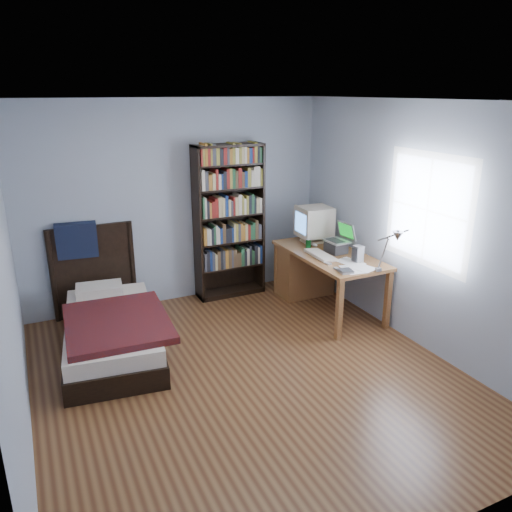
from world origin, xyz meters
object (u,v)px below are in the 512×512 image
at_px(laptop, 337,244).
at_px(desk, 310,267).
at_px(crt_monitor, 314,222).
at_px(bed, 110,324).
at_px(bookshelf, 229,222).
at_px(soda_can, 308,244).
at_px(speaker, 358,254).
at_px(desk_lamp, 395,240).
at_px(keyboard, 320,255).

bearing_deg(laptop, desk, 103.05).
relative_size(crt_monitor, bed, 0.23).
bearing_deg(bookshelf, desk, -32.22).
distance_m(laptop, soda_can, 0.36).
relative_size(speaker, bookshelf, 0.10).
xyz_separation_m(desk_lamp, speaker, (0.09, 0.68, -0.36)).
distance_m(desk, keyboard, 0.60).
height_order(desk, soda_can, soda_can).
relative_size(laptop, bookshelf, 0.18).
xyz_separation_m(laptop, bed, (-2.68, 0.20, -0.57)).
bearing_deg(laptop, soda_can, 131.39).
bearing_deg(crt_monitor, bookshelf, 152.35).
bearing_deg(soda_can, speaker, -69.89).
relative_size(desk, bookshelf, 0.78).
height_order(speaker, soda_can, speaker).
relative_size(laptop, keyboard, 0.76).
distance_m(keyboard, soda_can, 0.32).
bearing_deg(speaker, desk, 91.23).
relative_size(crt_monitor, speaker, 2.42).
bearing_deg(soda_can, crt_monitor, 47.34).
bearing_deg(speaker, desk_lamp, -103.61).
height_order(crt_monitor, bookshelf, bookshelf).
relative_size(speaker, soda_can, 1.64).
distance_m(laptop, bed, 2.74).
height_order(keyboard, bookshelf, bookshelf).
relative_size(desk_lamp, soda_can, 4.83).
bearing_deg(desk, bed, -174.77).
bearing_deg(speaker, bookshelf, 119.38).
bearing_deg(desk_lamp, bed, 153.86).
distance_m(crt_monitor, desk_lamp, 1.58).
bearing_deg(laptop, keyboard, -170.20).
distance_m(desk, desk_lamp, 1.70).
height_order(desk_lamp, bed, desk_lamp).
xyz_separation_m(speaker, bookshelf, (-0.99, 1.39, 0.16)).
relative_size(crt_monitor, bookshelf, 0.24).
height_order(crt_monitor, laptop, crt_monitor).
bearing_deg(keyboard, speaker, -50.38).
height_order(desk, laptop, laptop).
bearing_deg(bed, keyboard, -5.71).
xyz_separation_m(soda_can, bookshelf, (-0.75, 0.72, 0.20)).
relative_size(keyboard, bed, 0.23).
bearing_deg(laptop, crt_monitor, 93.88).
relative_size(desk, laptop, 4.26).
relative_size(desk, speaker, 7.99).
bearing_deg(bookshelf, bed, -154.94).
bearing_deg(bookshelf, laptop, -45.16).
relative_size(crt_monitor, desk_lamp, 0.82).
relative_size(laptop, bed, 0.18).
xyz_separation_m(desk_lamp, bed, (-2.60, 1.27, -0.92)).
height_order(crt_monitor, desk_lamp, desk_lamp).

